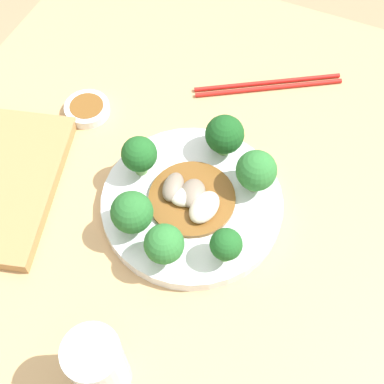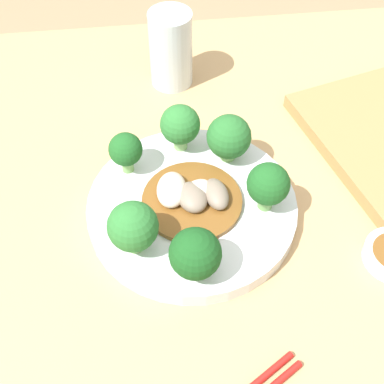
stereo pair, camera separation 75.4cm
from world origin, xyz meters
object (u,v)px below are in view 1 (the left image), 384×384
at_px(broccoli_northwest, 132,213).
at_px(chopsticks, 268,85).
at_px(broccoli_southwest, 226,245).
at_px(stirfry_center, 192,198).
at_px(drinking_glass, 98,366).
at_px(sauce_dish, 87,109).
at_px(broccoli_west, 164,245).
at_px(broccoli_east, 225,135).
at_px(plate, 192,203).
at_px(broccoli_southeast, 256,171).
at_px(broccoli_north, 139,155).

xyz_separation_m(broccoli_northwest, chopsticks, (0.33, -0.08, -0.05)).
distance_m(broccoli_southwest, chopsticks, 0.33).
height_order(broccoli_southwest, stirfry_center, broccoli_southwest).
xyz_separation_m(drinking_glass, sauce_dish, (0.35, 0.22, -0.05)).
distance_m(broccoli_west, broccoli_east, 0.19).
distance_m(drinking_glass, sauce_dish, 0.41).
bearing_deg(chopsticks, broccoli_northwest, 166.84).
bearing_deg(plate, broccoli_west, -177.72).
bearing_deg(plate, broccoli_east, -4.85).
distance_m(broccoli_east, chopsticks, 0.17).
bearing_deg(broccoli_northwest, stirfry_center, -39.73).
bearing_deg(broccoli_southeast, broccoli_northwest, 134.79).
height_order(broccoli_north, broccoli_southwest, broccoli_north).
xyz_separation_m(broccoli_northwest, broccoli_east, (0.16, -0.06, 0.00)).
bearing_deg(broccoli_southeast, sauce_dish, 82.51).
height_order(broccoli_west, broccoli_east, same).
bearing_deg(broccoli_west, broccoli_southeast, -24.02).
distance_m(broccoli_west, drinking_glass, 0.16).
relative_size(plate, broccoli_north, 3.85).
bearing_deg(broccoli_southeast, broccoli_east, 56.57).
bearing_deg(plate, stirfry_center, -162.28).
bearing_deg(stirfry_center, sauce_dish, 66.66).
height_order(broccoli_southwest, broccoli_east, broccoli_east).
height_order(broccoli_northwest, broccoli_east, same).
bearing_deg(stirfry_center, broccoli_southeast, -50.44).
bearing_deg(broccoli_north, sauce_dish, 60.07).
xyz_separation_m(plate, stirfry_center, (-0.00, -0.00, 0.02)).
bearing_deg(broccoli_southwest, broccoli_west, 114.55).
distance_m(drinking_glass, chopsticks, 0.51).
distance_m(broccoli_southeast, stirfry_center, 0.09).
bearing_deg(broccoli_northwest, broccoli_north, 20.43).
height_order(broccoli_west, sauce_dish, broccoli_west).
bearing_deg(stirfry_center, broccoli_north, 78.44).
bearing_deg(stirfry_center, broccoli_east, -4.29).
xyz_separation_m(broccoli_west, drinking_glass, (-0.16, 0.00, -0.00)).
bearing_deg(broccoli_southeast, broccoli_north, 104.33).
xyz_separation_m(broccoli_west, broccoli_northwest, (0.03, 0.06, -0.00)).
xyz_separation_m(broccoli_west, sauce_dish, (0.19, 0.22, -0.05)).
height_order(broccoli_southeast, sauce_dish, broccoli_southeast).
bearing_deg(broccoli_northwest, chopsticks, -13.16).
bearing_deg(broccoli_west, broccoli_southwest, -65.45).
relative_size(broccoli_northwest, stirfry_center, 0.54).
xyz_separation_m(plate, broccoli_northwest, (-0.07, 0.05, 0.05)).
height_order(broccoli_west, broccoli_northwest, same).
distance_m(plate, broccoli_north, 0.10).
bearing_deg(sauce_dish, broccoli_southeast, -97.49).
bearing_deg(broccoli_northwest, broccoli_southeast, -45.21).
relative_size(broccoli_north, chopsticks, 0.30).
bearing_deg(chopsticks, broccoli_north, 156.17).
bearing_deg(sauce_dish, drinking_glass, -147.60).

